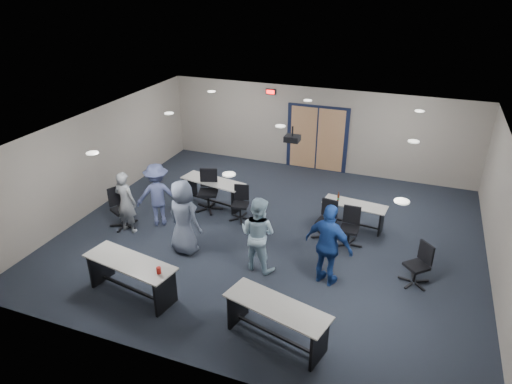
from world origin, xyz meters
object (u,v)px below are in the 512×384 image
at_px(person_plaid, 183,217).
at_px(chair_back_b, 240,204).
at_px(table_front_left, 131,272).
at_px(chair_back_c, 326,220).
at_px(chair_loose_right, 417,265).
at_px(chair_back_a, 208,191).
at_px(chair_loose_left, 122,208).
at_px(table_back_right, 354,211).
at_px(chair_back_d, 349,228).
at_px(person_back, 158,195).
at_px(table_back_left, 213,188).
at_px(person_gray, 126,202).
at_px(table_front_right, 277,317).
at_px(person_navy, 329,245).
at_px(person_lightblue, 258,234).

bearing_deg(person_plaid, chair_back_b, -93.55).
xyz_separation_m(table_front_left, chair_back_c, (3.16, 3.53, -0.07)).
bearing_deg(table_front_left, chair_loose_right, 34.00).
relative_size(chair_back_a, chair_loose_left, 1.08).
relative_size(table_back_right, chair_loose_right, 1.75).
xyz_separation_m(table_back_right, chair_loose_right, (1.63, -1.94, 0.02)).
bearing_deg(chair_back_c, chair_back_d, -6.01).
bearing_deg(chair_back_c, person_back, -160.45).
height_order(chair_back_a, person_back, person_back).
bearing_deg(chair_back_a, chair_loose_left, -153.21).
height_order(table_back_left, person_plaid, person_plaid).
bearing_deg(chair_back_a, chair_back_d, -24.06).
relative_size(person_gray, person_plaid, 0.90).
height_order(chair_back_b, chair_back_d, chair_back_d).
relative_size(table_back_right, chair_back_d, 1.69).
distance_m(table_front_right, chair_back_a, 5.21).
bearing_deg(chair_back_a, table_back_right, -9.94).
bearing_deg(table_front_right, chair_back_d, 94.45).
distance_m(table_back_left, chair_back_d, 4.02).
distance_m(table_front_left, person_gray, 2.65).
height_order(table_front_right, person_navy, person_navy).
relative_size(table_back_left, chair_back_b, 2.05).
bearing_deg(person_gray, table_back_left, -118.42).
xyz_separation_m(person_lightblue, person_back, (-3.07, 0.92, -0.02)).
bearing_deg(person_back, chair_back_d, 158.05).
height_order(chair_loose_right, person_lightblue, person_lightblue).
height_order(chair_back_a, chair_back_b, chair_back_a).
height_order(chair_back_c, person_plaid, person_plaid).
bearing_deg(person_plaid, chair_back_c, -134.27).
xyz_separation_m(chair_back_d, person_navy, (-0.17, -1.59, 0.43)).
distance_m(chair_loose_left, person_navy, 5.44).
relative_size(chair_back_a, chair_back_c, 1.17).
distance_m(table_back_right, person_plaid, 4.34).
relative_size(person_plaid, person_lightblue, 1.05).
xyz_separation_m(chair_back_a, chair_back_b, (1.03, -0.19, -0.10)).
bearing_deg(person_gray, person_navy, -177.99).
xyz_separation_m(table_front_left, person_plaid, (0.22, 1.80, 0.35)).
height_order(table_back_left, chair_back_c, chair_back_c).
height_order(table_front_left, person_lightblue, person_lightblue).
height_order(chair_back_b, chair_back_c, chair_back_c).
bearing_deg(chair_back_d, person_lightblue, -137.36).
xyz_separation_m(table_back_left, person_plaid, (0.41, -2.37, 0.40)).
relative_size(chair_back_c, chair_back_d, 1.00).
height_order(chair_loose_left, person_plaid, person_plaid).
xyz_separation_m(chair_back_a, person_gray, (-1.40, -1.72, 0.24)).
xyz_separation_m(table_front_right, chair_back_a, (-3.31, 4.03, 0.04)).
distance_m(chair_loose_right, person_gray, 6.93).
relative_size(table_back_left, chair_loose_right, 2.02).
relative_size(person_navy, person_back, 1.09).
relative_size(person_gray, person_lightblue, 0.94).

